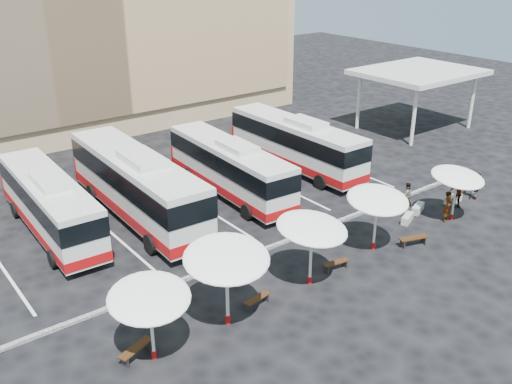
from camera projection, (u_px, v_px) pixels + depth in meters
ground at (275, 252)px, 30.31m from camera, size 120.00×120.00×0.00m
service_canopy at (419, 74)px, 49.04m from camera, size 10.00×8.00×5.20m
curb_divider at (269, 247)px, 30.64m from camera, size 34.00×0.25×0.15m
bay_lines at (196, 203)px, 36.13m from camera, size 24.15×12.00×0.01m
bus_0 at (49, 203)px, 31.63m from camera, size 2.98×11.64×3.67m
bus_1 at (136, 183)px, 33.39m from camera, size 3.43×13.53×4.27m
bus_2 at (229, 166)px, 36.76m from camera, size 3.19×11.88×3.74m
bus_3 at (296, 142)px, 41.04m from camera, size 2.89×12.22×3.88m
sunshade_0 at (149, 298)px, 21.39m from camera, size 3.88×3.91×3.33m
sunshade_1 at (226, 259)px, 23.32m from camera, size 4.59×4.62×3.78m
sunshade_2 at (312, 229)px, 26.30m from camera, size 4.42×4.44×3.51m
sunshade_3 at (378, 200)px, 29.53m from camera, size 4.13×4.16×3.38m
sunshade_4 at (458, 177)px, 32.85m from camera, size 3.11×3.15×3.18m
wood_bench_0 at (136, 350)px, 22.42m from camera, size 1.64×0.96×0.49m
wood_bench_1 at (257, 300)px, 25.66m from camera, size 1.47×0.62×0.44m
wood_bench_2 at (336, 264)px, 28.57m from camera, size 1.45×0.60×0.43m
wood_bench_3 at (413, 239)px, 30.83m from camera, size 1.70×0.93×0.51m
conc_bench_0 at (407, 218)px, 33.53m from camera, size 1.28×0.84×0.45m
conc_bench_1 at (418, 208)px, 34.79m from camera, size 1.34×0.87×0.48m
conc_bench_2 at (453, 199)px, 36.08m from camera, size 1.30×0.45×0.49m
conc_bench_3 at (471, 187)px, 37.85m from camera, size 1.28×0.87×0.46m
passenger_0 at (448, 206)px, 33.38m from camera, size 0.80×0.65×1.88m
passenger_1 at (407, 195)px, 35.39m from camera, size 0.93×0.84×1.56m
passenger_2 at (458, 193)px, 35.23m from camera, size 1.16×1.04×1.89m
passenger_3 at (476, 186)px, 36.37m from camera, size 1.29×1.08×1.73m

